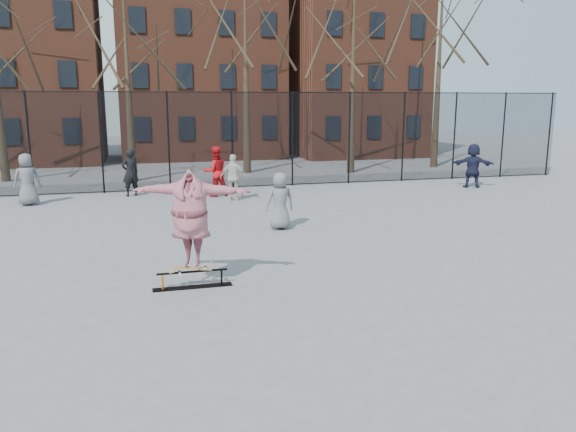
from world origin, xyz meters
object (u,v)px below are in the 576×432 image
object	(u,v)px
skate_rail	(193,281)
skater	(191,219)
bystander_grey	(27,179)
bystander_navy	(473,166)
bystander_black	(130,173)
bystander_extra	(280,201)
bystander_white	(234,178)
skateboard	(192,268)
bystander_red	(216,171)

from	to	relation	value
skate_rail	skater	bearing A→B (deg)	0.00
bystander_grey	bystander_navy	xyz separation A→B (m)	(17.43, -0.47, 0.02)
skater	bystander_black	distance (m)	11.60
bystander_extra	bystander_black	bearing A→B (deg)	-61.80
bystander_white	bystander_navy	xyz separation A→B (m)	(10.28, 0.49, 0.08)
bystander_grey	bystander_extra	distance (m)	9.67
bystander_black	skateboard	bearing A→B (deg)	72.64
bystander_red	bystander_extra	xyz separation A→B (m)	(1.00, -6.08, -0.14)
skateboard	bystander_grey	size ratio (longest dim) A/B	0.43
skate_rail	bystander_black	distance (m)	11.61
bystander_black	bystander_navy	xyz separation A→B (m)	(13.95, -1.54, 0.02)
skater	bystander_extra	world-z (taller)	skater
bystander_red	bystander_extra	world-z (taller)	bystander_red
bystander_black	skate_rail	bearing A→B (deg)	72.60
skate_rail	bystander_grey	world-z (taller)	bystander_grey
skateboard	bystander_navy	xyz separation A→B (m)	(12.74, 9.98, 0.54)
skate_rail	bystander_extra	world-z (taller)	bystander_extra
bystander_black	bystander_extra	xyz separation A→B (m)	(4.16, -7.00, -0.09)
skateboard	bystander_grey	world-z (taller)	bystander_grey
skateboard	bystander_red	world-z (taller)	bystander_red
skate_rail	skater	world-z (taller)	skater
bystander_navy	bystander_grey	bearing A→B (deg)	26.19
skateboard	bystander_red	size ratio (longest dim) A/B	0.41
skate_rail	bystander_grey	size ratio (longest dim) A/B	0.85
skateboard	bystander_extra	bearing A→B (deg)	56.93
skater	bystander_black	bearing A→B (deg)	114.33
skate_rail	bystander_black	size ratio (longest dim) A/B	0.86
bystander_black	bystander_red	size ratio (longest dim) A/B	0.95
bystander_navy	bystander_extra	bearing A→B (deg)	56.89
skate_rail	bystander_red	bearing A→B (deg)	79.56
bystander_navy	bystander_extra	xyz separation A→B (m)	(-9.79, -5.46, -0.11)
bystander_grey	bystander_black	distance (m)	3.64
skater	skateboard	bearing A→B (deg)	0.00
bystander_navy	bystander_black	bearing A→B (deg)	21.45
bystander_black	bystander_white	distance (m)	4.19
skater	bystander_navy	world-z (taller)	skater
bystander_grey	bystander_extra	xyz separation A→B (m)	(7.64, -5.93, -0.10)
bystander_grey	bystander_navy	distance (m)	17.44
skateboard	bystander_white	xyz separation A→B (m)	(2.46, 9.50, 0.46)
skater	bystander_white	world-z (taller)	skater
bystander_white	bystander_extra	size ratio (longest dim) A/B	1.04
skater	bystander_grey	bearing A→B (deg)	132.49
skater	bystander_grey	world-z (taller)	skater
bystander_black	bystander_navy	bearing A→B (deg)	150.34
bystander_black	bystander_extra	size ratio (longest dim) A/B	1.11
bystander_grey	skateboard	bearing A→B (deg)	104.38
bystander_white	skateboard	bearing A→B (deg)	93.67
bystander_grey	bystander_red	distance (m)	6.64
skate_rail	bystander_black	bearing A→B (deg)	95.97
bystander_extra	skateboard	bearing A→B (deg)	54.42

